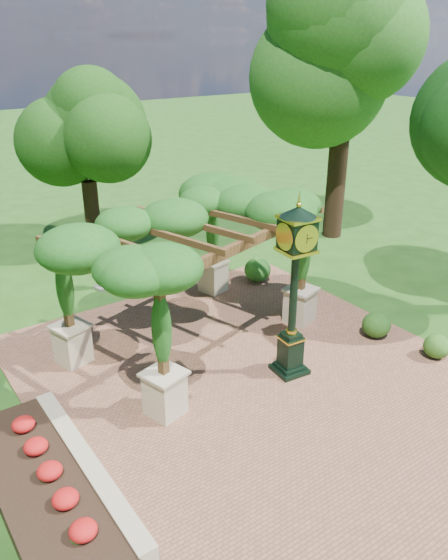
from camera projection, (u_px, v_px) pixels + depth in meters
ground at (286, 403)px, 12.55m from camera, size 120.00×120.00×0.00m
brick_plaza at (259, 382)px, 13.29m from camera, size 10.00×12.00×0.04m
border_wall at (88, 467)px, 10.42m from camera, size 0.35×5.00×0.40m
flower_bed at (41, 488)px, 9.96m from camera, size 1.50×5.00×0.36m
pedestal_clock at (295, 277)px, 12.64m from camera, size 0.94×0.94×4.37m
pergola at (191, 227)px, 13.77m from camera, size 7.27×5.58×4.05m
sundial at (102, 278)px, 18.13m from camera, size 0.57×0.57×0.87m
shrub_front at (437, 346)px, 14.19m from camera, size 0.82×0.82×0.62m
shrub_mid at (376, 325)px, 15.15m from camera, size 1.02×1.02×0.71m
shrub_back at (257, 270)px, 18.57m from camera, size 1.07×1.07×0.82m
tree_north at (83, 127)px, 20.11m from camera, size 3.68×3.68×6.79m
tree_east_far at (347, 48)px, 20.16m from camera, size 5.08×5.08×10.66m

